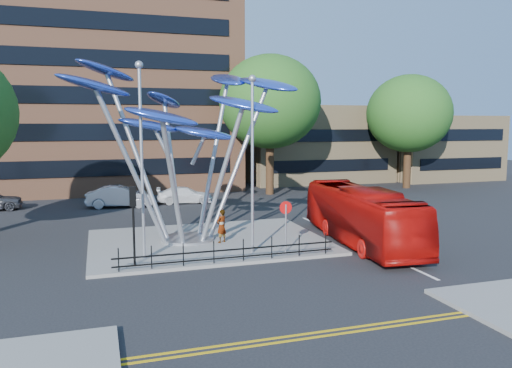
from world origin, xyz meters
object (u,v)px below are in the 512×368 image
object	(u,v)px
tree_right	(270,102)
traffic_light_island	(133,209)
street_lamp_left	(141,144)
street_lamp_right	(252,148)
leaf_sculpture	(183,111)
parked_car_mid	(120,196)
parked_car_right	(185,195)
red_bus	(361,215)
tree_far	(409,114)
pedestrian	(221,226)
no_entry_sign_island	(286,218)

from	to	relation	value
tree_right	traffic_light_island	world-z (taller)	tree_right
street_lamp_left	street_lamp_right	xyz separation A→B (m)	(5.00, -0.50, -0.26)
leaf_sculpture	traffic_light_island	bearing A→B (deg)	-125.04
parked_car_mid	parked_car_right	size ratio (longest dim) A/B	1.11
street_lamp_left	parked_car_right	bearing A→B (deg)	73.97
traffic_light_island	street_lamp_right	bearing A→B (deg)	5.19
street_lamp_left	parked_car_mid	size ratio (longest dim) A/B	1.80
tree_right	red_bus	distance (m)	19.62
leaf_sculpture	red_bus	bearing A→B (deg)	-19.79
tree_far	leaf_sculpture	world-z (taller)	tree_far
street_lamp_left	parked_car_mid	world-z (taller)	street_lamp_left
tree_right	traffic_light_island	bearing A→B (deg)	-123.69
tree_far	leaf_sculpture	xyz separation A→B (m)	(-24.07, -15.32, -0.23)
leaf_sculpture	pedestrian	size ratio (longest dim) A/B	7.41
parked_car_mid	traffic_light_island	bearing A→B (deg)	-172.44
parked_car_right	traffic_light_island	bearing A→B (deg)	169.96
parked_car_right	tree_far	bearing A→B (deg)	-76.54
tree_right	leaf_sculpture	bearing A→B (deg)	-123.31
tree_right	pedestrian	xyz separation A→B (m)	(-8.43, -16.64, -7.03)
leaf_sculpture	parked_car_mid	distance (m)	13.98
pedestrian	parked_car_mid	distance (m)	14.31
tree_right	no_entry_sign_island	size ratio (longest dim) A/B	4.94
traffic_light_island	parked_car_mid	size ratio (longest dim) A/B	0.70
leaf_sculpture	traffic_light_island	world-z (taller)	leaf_sculpture
tree_far	street_lamp_right	size ratio (longest dim) A/B	1.30
red_bus	pedestrian	world-z (taller)	red_bus
leaf_sculpture	street_lamp_right	world-z (taller)	leaf_sculpture
tree_right	parked_car_mid	size ratio (longest dim) A/B	2.48
leaf_sculpture	red_bus	size ratio (longest dim) A/B	1.20
tree_right	tree_far	xyz separation A→B (m)	(14.00, 0.00, -0.93)
no_entry_sign_island	parked_car_right	distance (m)	17.02
leaf_sculpture	no_entry_sign_island	distance (m)	7.71
street_lamp_right	parked_car_mid	distance (m)	17.38
pedestrian	no_entry_sign_island	bearing A→B (deg)	96.81
tree_far	traffic_light_island	size ratio (longest dim) A/B	3.16
traffic_light_island	parked_car_right	size ratio (longest dim) A/B	0.78
pedestrian	parked_car_mid	world-z (taller)	pedestrian
red_bus	parked_car_right	xyz separation A→B (m)	(-6.54, 15.82, -0.84)
tree_far	no_entry_sign_island	xyz separation A→B (m)	(-20.00, -19.48, -5.29)
traffic_light_island	no_entry_sign_island	xyz separation A→B (m)	(7.00, 0.02, -0.80)
no_entry_sign_island	street_lamp_left	bearing A→B (deg)	171.39
leaf_sculpture	parked_car_right	bearing A→B (deg)	80.48
no_entry_sign_island	traffic_light_island	bearing A→B (deg)	-179.87
leaf_sculpture	pedestrian	xyz separation A→B (m)	(1.64, -1.32, -5.86)
street_lamp_left	red_bus	xyz separation A→B (m)	(11.10, 0.06, -3.88)
street_lamp_left	red_bus	world-z (taller)	street_lamp_left
street_lamp_right	no_entry_sign_island	world-z (taller)	street_lamp_right
street_lamp_left	pedestrian	size ratio (longest dim) A/B	5.13
leaf_sculpture	street_lamp_right	xyz separation A→B (m)	(2.57, -3.68, -1.78)
street_lamp_left	red_bus	size ratio (longest dim) A/B	0.83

